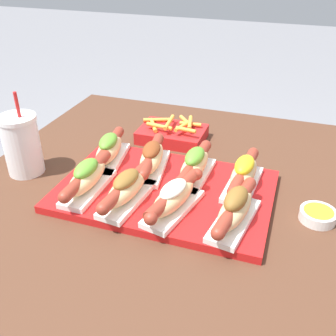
{
  "coord_description": "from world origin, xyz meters",
  "views": [
    {
      "loc": [
        0.2,
        -0.69,
        1.2
      ],
      "look_at": [
        -0.04,
        0.02,
        0.75
      ],
      "focal_mm": 42.0,
      "sensor_mm": 36.0,
      "label": 1
    }
  ],
  "objects": [
    {
      "name": "hot_dog_4",
      "position": [
        -0.21,
        0.07,
        0.75
      ],
      "size": [
        0.08,
        0.21,
        0.07
      ],
      "color": "white",
      "rests_on": "serving_tray"
    },
    {
      "name": "hot_dog_6",
      "position": [
        0.01,
        0.06,
        0.75
      ],
      "size": [
        0.07,
        0.21,
        0.07
      ],
      "color": "white",
      "rests_on": "serving_tray"
    },
    {
      "name": "drink_cup",
      "position": [
        -0.4,
        -0.02,
        0.77
      ],
      "size": [
        0.09,
        0.09,
        0.21
      ],
      "color": "white",
      "rests_on": "patio_table"
    },
    {
      "name": "hot_dog_7",
      "position": [
        0.12,
        0.06,
        0.75
      ],
      "size": [
        0.07,
        0.21,
        0.07
      ],
      "color": "white",
      "rests_on": "serving_tray"
    },
    {
      "name": "hot_dog_3",
      "position": [
        0.13,
        -0.08,
        0.75
      ],
      "size": [
        0.08,
        0.21,
        0.08
      ],
      "color": "white",
      "rests_on": "serving_tray"
    },
    {
      "name": "hot_dog_1",
      "position": [
        -0.1,
        -0.08,
        0.74
      ],
      "size": [
        0.08,
        0.21,
        0.07
      ],
      "color": "white",
      "rests_on": "serving_tray"
    },
    {
      "name": "sauce_bowl",
      "position": [
        0.28,
        0.01,
        0.71
      ],
      "size": [
        0.07,
        0.07,
        0.02
      ],
      "color": "white",
      "rests_on": "patio_table"
    },
    {
      "name": "hot_dog_5",
      "position": [
        -0.1,
        0.06,
        0.74
      ],
      "size": [
        0.09,
        0.2,
        0.07
      ],
      "color": "white",
      "rests_on": "serving_tray"
    },
    {
      "name": "patio_table",
      "position": [
        0.0,
        0.0,
        0.35
      ],
      "size": [
        1.03,
        1.05,
        0.69
      ],
      "color": "#4C2D1E",
      "rests_on": "ground_plane"
    },
    {
      "name": "hot_dog_0",
      "position": [
        -0.2,
        -0.07,
        0.75
      ],
      "size": [
        0.06,
        0.21,
        0.07
      ],
      "color": "white",
      "rests_on": "serving_tray"
    },
    {
      "name": "hot_dog_2",
      "position": [
        0.0,
        -0.08,
        0.74
      ],
      "size": [
        0.09,
        0.2,
        0.06
      ],
      "color": "white",
      "rests_on": "serving_tray"
    },
    {
      "name": "serving_tray",
      "position": [
        -0.04,
        -0.0,
        0.7
      ],
      "size": [
        0.47,
        0.31,
        0.02
      ],
      "color": "red",
      "rests_on": "patio_table"
    },
    {
      "name": "fries_basket",
      "position": [
        -0.12,
        0.27,
        0.71
      ],
      "size": [
        0.19,
        0.13,
        0.06
      ],
      "color": "red",
      "rests_on": "patio_table"
    }
  ]
}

